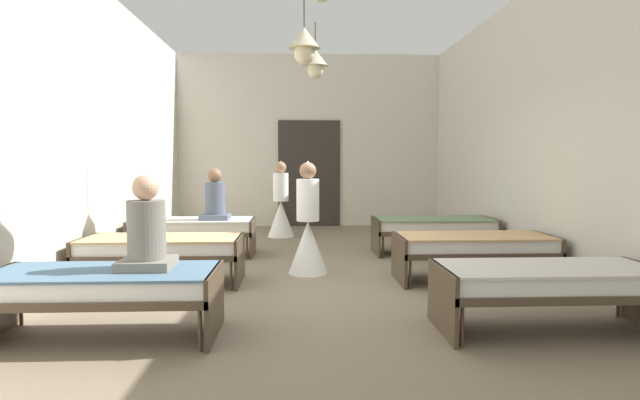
{
  "coord_description": "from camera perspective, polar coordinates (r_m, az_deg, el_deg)",
  "views": [
    {
      "loc": [
        -0.28,
        -6.24,
        1.49
      ],
      "look_at": [
        0.0,
        -0.03,
        1.02
      ],
      "focal_mm": 29.03,
      "sensor_mm": 36.0,
      "label": 1
    }
  ],
  "objects": [
    {
      "name": "ground_plane",
      "position": [
        6.43,
        -0.01,
        -9.49
      ],
      "size": [
        6.51,
        11.69,
        0.1
      ],
      "primitive_type": "cube",
      "color": "#7A6B56"
    },
    {
      "name": "room_shell",
      "position": [
        7.53,
        -0.45,
        7.88
      ],
      "size": [
        6.31,
        11.29,
        3.89
      ],
      "color": "beige",
      "rests_on": "ground"
    },
    {
      "name": "bed_left_row_0",
      "position": [
        4.75,
        -22.81,
        -8.76
      ],
      "size": [
        1.9,
        0.84,
        0.57
      ],
      "color": "#473828",
      "rests_on": "ground"
    },
    {
      "name": "bed_right_row_0",
      "position": [
        4.97,
        23.83,
        -8.22
      ],
      "size": [
        1.9,
        0.84,
        0.57
      ],
      "color": "#473828",
      "rests_on": "ground"
    },
    {
      "name": "bed_left_row_1",
      "position": [
        6.53,
        -17.03,
        -5.09
      ],
      "size": [
        1.9,
        0.84,
        0.57
      ],
      "color": "#473828",
      "rests_on": "ground"
    },
    {
      "name": "bed_right_row_1",
      "position": [
        6.69,
        16.58,
        -4.86
      ],
      "size": [
        1.9,
        0.84,
        0.57
      ],
      "color": "#473828",
      "rests_on": "ground"
    },
    {
      "name": "bed_left_row_2",
      "position": [
        8.37,
        -13.78,
        -2.99
      ],
      "size": [
        1.9,
        0.84,
        0.57
      ],
      "color": "#473828",
      "rests_on": "ground"
    },
    {
      "name": "bed_right_row_2",
      "position": [
        8.49,
        12.38,
        -2.86
      ],
      "size": [
        1.9,
        0.84,
        0.57
      ],
      "color": "#473828",
      "rests_on": "ground"
    },
    {
      "name": "nurse_near_aisle",
      "position": [
        10.17,
        -4.33,
        -1.08
      ],
      "size": [
        0.52,
        0.52,
        1.49
      ],
      "rotation": [
        0.0,
        0.0,
        5.17
      ],
      "color": "white",
      "rests_on": "ground"
    },
    {
      "name": "nurse_mid_aisle",
      "position": [
        6.83,
        -1.34,
        -3.74
      ],
      "size": [
        0.52,
        0.52,
        1.49
      ],
      "rotation": [
        0.0,
        0.0,
        3.48
      ],
      "color": "white",
      "rests_on": "ground"
    },
    {
      "name": "patient_seated_primary",
      "position": [
        4.64,
        -18.57,
        -3.56
      ],
      "size": [
        0.44,
        0.44,
        0.8
      ],
      "color": "slate",
      "rests_on": "bed_left_row_0"
    },
    {
      "name": "patient_seated_secondary",
      "position": [
        8.24,
        -11.48,
        -0.06
      ],
      "size": [
        0.44,
        0.44,
        0.8
      ],
      "color": "#515B70",
      "rests_on": "bed_left_row_2"
    }
  ]
}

